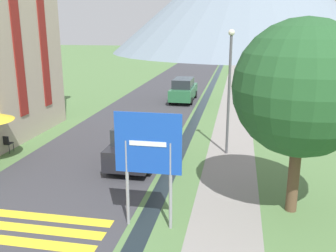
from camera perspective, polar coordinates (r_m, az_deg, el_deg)
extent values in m
plane|color=#517542|center=(25.83, 2.01, 2.07)|extent=(160.00, 160.00, 0.00)
cube|color=#38383D|center=(35.91, 0.50, 5.82)|extent=(6.40, 60.00, 0.01)
cube|color=gray|center=(35.36, 10.32, 5.43)|extent=(2.20, 60.00, 0.01)
cube|color=black|center=(35.45, 6.42, 5.60)|extent=(0.60, 60.00, 0.00)
cube|color=yellow|center=(11.96, -23.73, -15.61)|extent=(5.44, 0.44, 0.01)
cube|color=yellow|center=(12.46, -21.89, -14.11)|extent=(5.44, 0.44, 0.01)
cube|color=yellow|center=(12.97, -20.23, -12.72)|extent=(5.44, 0.44, 0.01)
cube|color=maroon|center=(19.94, -22.14, 13.40)|extent=(0.06, 0.70, 8.43)
cube|color=maroon|center=(22.10, -18.59, 13.79)|extent=(0.06, 0.70, 8.43)
cylinder|color=gray|center=(11.26, -6.22, -8.66)|extent=(0.10, 0.10, 2.67)
cylinder|color=gray|center=(10.98, 0.40, -9.23)|extent=(0.10, 0.10, 2.67)
cube|color=#1947B7|center=(10.62, -3.08, -2.66)|extent=(1.96, 0.05, 1.80)
cube|color=white|center=(10.60, -3.12, -2.71)|extent=(1.08, 0.02, 0.14)
cube|color=black|center=(16.39, -4.65, -3.17)|extent=(1.74, 4.35, 0.84)
cube|color=#23282D|center=(15.97, -4.91, -0.82)|extent=(1.48, 2.39, 0.68)
cylinder|color=black|center=(17.97, -6.06, -2.94)|extent=(0.18, 0.60, 0.60)
cylinder|color=black|center=(17.58, -0.85, -3.27)|extent=(0.18, 0.60, 0.60)
cylinder|color=black|center=(15.57, -8.90, -5.97)|extent=(0.18, 0.60, 0.60)
cylinder|color=black|center=(15.11, -2.91, -6.46)|extent=(0.18, 0.60, 0.60)
cube|color=#28663D|center=(29.66, 2.38, 5.21)|extent=(1.68, 4.58, 0.84)
cube|color=#23282D|center=(29.31, 2.34, 6.59)|extent=(1.42, 2.52, 0.68)
cylinder|color=black|center=(31.24, 1.31, 4.95)|extent=(0.18, 0.60, 0.60)
cylinder|color=black|center=(31.02, 4.23, 4.83)|extent=(0.18, 0.60, 0.60)
cylinder|color=black|center=(28.49, 0.36, 3.94)|extent=(0.18, 0.60, 0.60)
cylinder|color=black|center=(28.25, 3.56, 3.82)|extent=(0.18, 0.60, 0.60)
cube|color=black|center=(19.23, -23.25, -2.44)|extent=(0.40, 0.40, 0.04)
cube|color=black|center=(19.04, -23.61, -2.03)|extent=(0.40, 0.04, 0.40)
cylinder|color=black|center=(19.52, -23.32, -2.89)|extent=(0.03, 0.03, 0.45)
cylinder|color=black|center=(19.34, -22.48, -2.97)|extent=(0.03, 0.03, 0.45)
cylinder|color=black|center=(19.26, -23.88, -3.19)|extent=(0.03, 0.03, 0.45)
cylinder|color=black|center=(19.07, -23.03, -3.27)|extent=(0.03, 0.03, 0.45)
cylinder|color=#515156|center=(17.22, 9.25, 4.42)|extent=(0.12, 0.12, 5.42)
sphere|color=silver|center=(16.92, 9.66, 13.87)|extent=(0.28, 0.28, 0.28)
cylinder|color=brown|center=(12.73, 18.58, -7.54)|extent=(0.36, 0.36, 2.26)
sphere|color=#235128|center=(11.95, 19.75, 5.44)|extent=(4.18, 4.18, 4.18)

